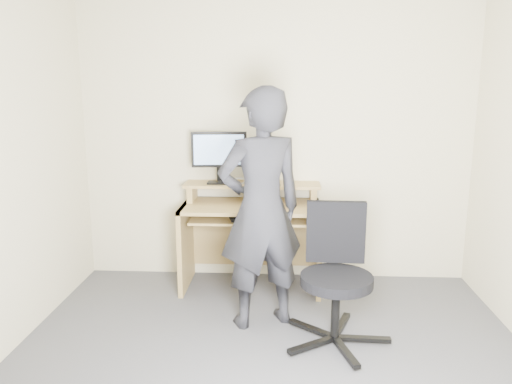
# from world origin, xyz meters

# --- Properties ---
(ground) EXTENTS (3.50, 3.50, 0.00)m
(ground) POSITION_xyz_m (0.00, 0.00, 0.00)
(ground) COLOR #54545A
(ground) RESTS_ON ground
(back_wall) EXTENTS (3.50, 0.02, 2.50)m
(back_wall) POSITION_xyz_m (0.00, 1.75, 1.25)
(back_wall) COLOR beige
(back_wall) RESTS_ON ground
(desk) EXTENTS (1.20, 0.60, 0.91)m
(desk) POSITION_xyz_m (-0.20, 1.53, 0.55)
(desk) COLOR tan
(desk) RESTS_ON ground
(monitor) EXTENTS (0.48, 0.13, 0.46)m
(monitor) POSITION_xyz_m (-0.49, 1.57, 1.18)
(monitor) COLOR black
(monitor) RESTS_ON desk
(external_drive) EXTENTS (0.09, 0.14, 0.20)m
(external_drive) POSITION_xyz_m (-0.23, 1.59, 1.01)
(external_drive) COLOR black
(external_drive) RESTS_ON desk
(travel_mug) EXTENTS (0.11, 0.11, 0.20)m
(travel_mug) POSITION_xyz_m (-0.15, 1.62, 1.01)
(travel_mug) COLOR silver
(travel_mug) RESTS_ON desk
(smartphone) EXTENTS (0.09, 0.14, 0.01)m
(smartphone) POSITION_xyz_m (0.01, 1.56, 0.92)
(smartphone) COLOR black
(smartphone) RESTS_ON desk
(charger) EXTENTS (0.05, 0.04, 0.03)m
(charger) POSITION_xyz_m (-0.48, 1.54, 0.93)
(charger) COLOR black
(charger) RESTS_ON desk
(headphones) EXTENTS (0.20, 0.20, 0.06)m
(headphones) POSITION_xyz_m (-0.33, 1.63, 0.92)
(headphones) COLOR silver
(headphones) RESTS_ON desk
(keyboard) EXTENTS (0.49, 0.28, 0.03)m
(keyboard) POSITION_xyz_m (-0.15, 1.36, 0.67)
(keyboard) COLOR black
(keyboard) RESTS_ON desk
(mouse) EXTENTS (0.11, 0.09, 0.04)m
(mouse) POSITION_xyz_m (0.03, 1.35, 0.77)
(mouse) COLOR black
(mouse) RESTS_ON desk
(office_chair) EXTENTS (0.72, 0.75, 0.94)m
(office_chair) POSITION_xyz_m (0.45, 0.55, 0.51)
(office_chair) COLOR black
(office_chair) RESTS_ON ground
(person) EXTENTS (0.76, 0.64, 1.76)m
(person) POSITION_xyz_m (-0.08, 0.76, 0.88)
(person) COLOR black
(person) RESTS_ON ground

